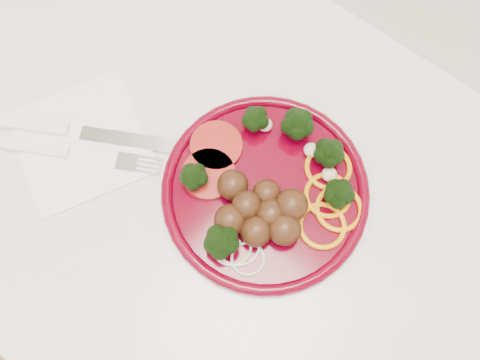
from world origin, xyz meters
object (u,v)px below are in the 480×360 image
Objects in this scene: plate at (266,190)px; fork at (54,151)px; knife at (63,130)px; napkin at (82,142)px.

plate is 1.37× the size of fork.
knife is at bearing 83.00° from fork.
knife is at bearing -160.21° from plate.
fork is (-0.02, -0.03, 0.01)m from napkin.
napkin is 0.03m from knife.
knife is (-0.25, -0.09, -0.01)m from plate.
fork is at bearing -153.83° from plate.
plate reaches higher than napkin.
plate is 0.26m from knife.
napkin is 0.74× the size of knife.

